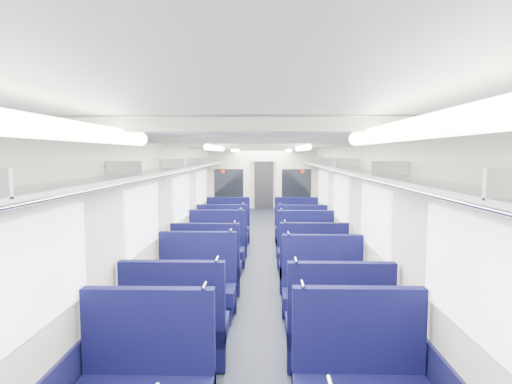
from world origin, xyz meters
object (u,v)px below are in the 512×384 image
seat_9 (338,333)px  seat_13 (313,270)px  seat_14 (216,252)px  seat_17 (301,241)px  seat_11 (323,297)px  seat_15 (306,253)px  bulkhead (263,191)px  seat_16 (223,240)px  seat_8 (176,331)px  seat_19 (297,230)px  seat_10 (197,291)px  seat_18 (228,230)px  seat_12 (207,271)px  end_door (264,184)px

seat_9 → seat_13: (0.00, 2.35, 0.00)m
seat_14 → seat_17: same height
seat_11 → seat_15: bearing=90.0°
seat_17 → seat_15: bearing=-90.0°
seat_11 → bulkhead: bearing=98.4°
seat_13 → seat_16: bearing=125.9°
seat_8 → seat_19: (1.66, 5.87, 0.00)m
bulkhead → seat_15: bulkhead is taller
seat_10 → bulkhead: bearing=81.3°
seat_11 → seat_19: (0.00, 4.77, 0.00)m
seat_16 → seat_18: same height
seat_17 → seat_16: bearing=179.0°
seat_11 → seat_18: bearing=109.4°
bulkhead → seat_9: bulkhead is taller
seat_13 → seat_14: size_ratio=1.00×
seat_9 → seat_12: size_ratio=1.00×
end_door → seat_12: size_ratio=1.71×
seat_17 → seat_18: bearing=143.9°
seat_8 → seat_14: 3.51m
seat_17 → seat_12: bearing=-125.2°
seat_11 → seat_17: (0.00, 3.51, 0.00)m
seat_11 → seat_16: (-1.66, 3.54, 0.00)m
seat_16 → seat_11: bearing=-64.9°
seat_18 → seat_19: bearing=1.8°
seat_11 → seat_12: 2.02m
seat_9 → seat_11: size_ratio=1.00×
seat_14 → seat_19: (1.66, 2.36, 0.00)m
seat_14 → seat_11: bearing=-55.5°
seat_9 → seat_12: same height
end_door → seat_11: bearing=-85.9°
seat_14 → bulkhead: bearing=75.5°
end_door → seat_17: size_ratio=1.71×
end_door → seat_11: (0.83, -11.54, -0.64)m
seat_8 → seat_11: 1.99m
seat_8 → seat_9: bearing=-0.3°
seat_9 → seat_11: same height
seat_10 → end_door: bearing=85.8°
seat_14 → seat_15: size_ratio=1.00×
seat_15 → seat_18: same height
seat_9 → seat_14: size_ratio=1.00×
seat_9 → seat_16: same height
seat_18 → seat_12: bearing=-90.0°
seat_8 → seat_17: size_ratio=1.00×
end_door → seat_14: end_door is taller
bulkhead → seat_18: size_ratio=2.39×
seat_17 → seat_18: same height
end_door → seat_18: size_ratio=1.71×
seat_9 → seat_17: 4.61m
seat_11 → seat_16: bearing=115.1°
seat_8 → seat_17: 4.89m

